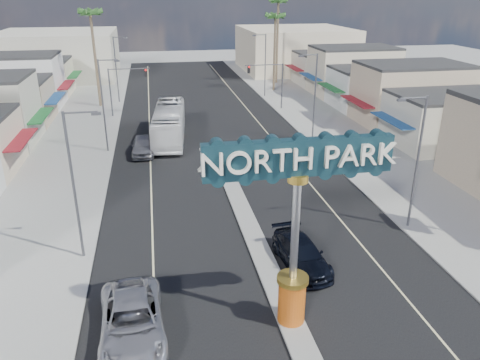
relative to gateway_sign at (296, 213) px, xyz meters
name	(u,v)px	position (x,y,z in m)	size (l,w,h in m)	color
ground	(214,146)	(0.00, 28.02, -5.93)	(160.00, 160.00, 0.00)	gray
road	(214,146)	(0.00, 28.02, -5.92)	(20.00, 120.00, 0.01)	black
median_island	(244,213)	(0.00, 12.02, -5.85)	(1.30, 30.00, 0.16)	gray
sidewalk_left	(72,153)	(-14.00, 28.02, -5.87)	(8.00, 120.00, 0.12)	gray
sidewalk_right	(342,138)	(14.00, 28.02, -5.87)	(8.00, 120.00, 0.12)	gray
storefront_row_right	(377,85)	(24.00, 41.02, -2.93)	(12.00, 42.00, 6.00)	#B7B29E
backdrop_far_left	(59,55)	(-22.00, 73.02, -1.93)	(20.00, 20.00, 8.00)	#B7B29E
backdrop_far_right	(295,49)	(22.00, 73.02, -1.93)	(20.00, 20.00, 8.00)	beige
gateway_sign	(296,213)	(0.00, 0.00, 0.00)	(8.20, 1.50, 9.15)	#C7550F
traffic_signal_left	(125,82)	(-9.18, 42.02, -1.65)	(5.09, 0.45, 6.00)	#47474C
traffic_signal_right	(269,77)	(9.18, 42.02, -1.65)	(5.09, 0.45, 6.00)	#47474C
streetlight_l_near	(76,180)	(-10.43, 8.02, -0.86)	(2.03, 0.22, 9.00)	#47474C
streetlight_l_mid	(104,101)	(-10.43, 28.02, -0.86)	(2.03, 0.22, 9.00)	#47474C
streetlight_l_far	(117,66)	(-10.43, 50.02, -0.86)	(2.03, 0.22, 9.00)	#47474C
streetlight_r_near	(416,157)	(10.43, 8.02, -0.86)	(2.03, 0.22, 9.00)	#47474C
streetlight_r_mid	(314,93)	(10.43, 28.02, -0.86)	(2.03, 0.22, 9.00)	#47474C
streetlight_r_far	(264,62)	(10.43, 50.02, -0.86)	(2.03, 0.22, 9.00)	#47474C
palm_left_far	(91,18)	(-13.00, 48.02, 5.57)	(2.60, 2.60, 13.10)	brown
palm_right_mid	(275,20)	(13.00, 54.02, 4.67)	(2.60, 2.60, 12.10)	brown
palm_right_far	(278,6)	(15.00, 60.02, 6.46)	(2.60, 2.60, 14.10)	brown
suv_left	(132,321)	(-7.48, 0.44, -5.05)	(2.91, 6.31, 1.75)	#B2B1B6
suv_right	(301,254)	(2.00, 4.77, -5.14)	(2.20, 5.41, 1.57)	black
car_parked_left	(143,146)	(-7.15, 26.68, -5.05)	(2.07, 5.15, 1.75)	slate
city_bus	(169,123)	(-4.35, 31.12, -4.15)	(2.99, 12.77, 3.56)	silver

